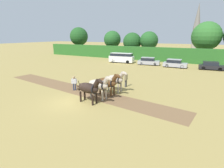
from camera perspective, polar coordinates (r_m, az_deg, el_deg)
The scene contains 20 objects.
ground_plane at distance 16.35m, azimuth -13.16°, elevation -5.95°, with size 240.00×240.00×0.00m, color #998447.
plowed_furrow_strip at distance 19.92m, azimuth -11.13°, elevation -1.87°, with size 24.16×2.66×0.01m, color brown.
hedgerow at distance 42.66m, azimuth 14.55°, elevation 9.40°, with size 65.64×1.32×3.19m, color #286023.
tree_far_left at distance 59.34m, azimuth -10.74°, elevation 15.00°, with size 5.76×5.76×8.34m.
tree_left at distance 53.27m, azimuth 0.10°, elevation 14.35°, with size 4.98×4.98×7.16m.
tree_center_left at distance 50.02m, azimuth 6.60°, elevation 13.50°, with size 5.02×5.02×6.60m.
tree_center at distance 49.00m, azimuth 11.96°, elevation 13.68°, with size 4.81×4.81×6.89m.
tree_center_right at distance 47.23m, azimuth 28.43°, elevation 13.55°, with size 6.58×6.58×8.94m.
church_spire at distance 83.35m, azimuth 25.97°, elevation 16.81°, with size 2.86×2.86×18.55m.
draft_horse_lead_left at distance 15.58m, azimuth -7.49°, elevation -1.36°, with size 2.96×1.25×2.48m.
draft_horse_lead_right at distance 16.56m, azimuth -4.26°, elevation -0.25°, with size 2.90×1.28×2.43m.
draft_horse_trail_left at distance 17.60m, azimuth -1.35°, elevation 0.57°, with size 2.87×1.23×2.41m.
draft_horse_trail_right at distance 18.66m, azimuth 1.19°, elevation 1.51°, with size 2.64×1.22×2.41m.
plow at distance 19.16m, azimuth -9.23°, elevation -1.48°, with size 1.78×0.56×1.13m.
farmer_at_plow at distance 19.58m, azimuth -12.24°, elevation 0.57°, with size 0.58×0.40×1.61m.
farmer_beside_team at distance 20.47m, azimuth 4.58°, elevation 1.76°, with size 0.25×0.68×1.72m.
parked_van at distance 38.96m, azimuth 3.13°, elevation 8.57°, with size 5.55×2.57×2.11m.
parked_car_left at distance 36.78m, azimuth 11.82°, elevation 7.27°, with size 4.53×2.36×1.53m.
parked_car_center_left at distance 35.17m, azimuth 19.83°, elevation 6.31°, with size 4.29×1.76×1.53m.
parked_car_center at distance 35.43m, azimuth 29.63°, elevation 5.17°, with size 4.18×2.13×1.43m.
Camera 1 is at (10.31, -11.23, 5.92)m, focal length 28.00 mm.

